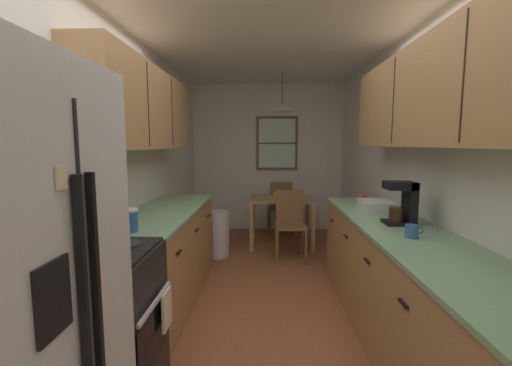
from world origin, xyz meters
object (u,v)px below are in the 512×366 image
object	(u,v)px
dining_chair_near	(290,221)
microwave_over_range	(65,124)
mug_spare	(412,231)
dining_table	(281,206)
storage_canister	(129,220)
dining_chair_far	(280,205)
stove_range	(98,327)
mug_by_coffeemaker	(362,200)
trash_bin	(216,234)
coffee_maker	(403,202)
table_serving_bowl	(280,195)
dish_rack	(377,206)

from	to	relation	value
dining_chair_near	microwave_over_range	bearing A→B (deg)	-118.52
dining_chair_near	mug_spare	size ratio (longest dim) A/B	7.35
dining_table	storage_canister	world-z (taller)	storage_canister
microwave_over_range	dining_chair_far	distance (m)	4.11
microwave_over_range	mug_spare	distance (m)	2.21
stove_range	dining_chair_near	size ratio (longest dim) A/B	1.22
dining_table	mug_by_coffeemaker	xyz separation A→B (m)	(0.75, -1.54, 0.35)
microwave_over_range	dining_table	world-z (taller)	microwave_over_range
dining_table	trash_bin	bearing A→B (deg)	-149.61
dining_table	microwave_over_range	bearing A→B (deg)	-112.58
storage_canister	mug_by_coffeemaker	distance (m)	2.24
trash_bin	coffee_maker	distance (m)	2.64
stove_range	trash_bin	world-z (taller)	stove_range
dining_table	storage_canister	size ratio (longest dim) A/B	5.64
dining_chair_far	coffee_maker	distance (m)	3.09
coffee_maker	mug_by_coffeemaker	size ratio (longest dim) A/B	2.96
coffee_maker	table_serving_bowl	xyz separation A→B (m)	(-0.85, 2.44, -0.32)
dining_chair_far	mug_spare	bearing A→B (deg)	-77.42
trash_bin	storage_canister	world-z (taller)	storage_canister
table_serving_bowl	microwave_over_range	bearing A→B (deg)	-111.84
dining_chair_far	dining_table	bearing A→B (deg)	-91.14
dish_rack	stove_range	bearing A→B (deg)	-147.04
dining_chair_near	trash_bin	bearing A→B (deg)	177.78
mug_spare	table_serving_bowl	xyz separation A→B (m)	(-0.76, 2.81, -0.19)
microwave_over_range	trash_bin	distance (m)	2.97
coffee_maker	storage_canister	bearing A→B (deg)	-171.95
trash_bin	coffee_maker	world-z (taller)	coffee_maker
storage_canister	mug_by_coffeemaker	size ratio (longest dim) A/B	1.46
storage_canister	mug_spare	xyz separation A→B (m)	(1.95, -0.09, -0.04)
table_serving_bowl	mug_by_coffeemaker	bearing A→B (deg)	-64.73
microwave_over_range	mug_spare	world-z (taller)	microwave_over_range
dining_chair_near	mug_spare	world-z (taller)	mug_spare
microwave_over_range	table_serving_bowl	world-z (taller)	microwave_over_range
stove_range	dish_rack	distance (m)	2.43
dining_table	dish_rack	bearing A→B (deg)	-66.71
storage_canister	dish_rack	bearing A→B (deg)	21.41
dining_chair_far	trash_bin	bearing A→B (deg)	-129.79
stove_range	trash_bin	size ratio (longest dim) A/B	1.80
microwave_over_range	trash_bin	bearing A→B (deg)	81.16
stove_range	coffee_maker	world-z (taller)	coffee_maker
dining_chair_near	storage_canister	distance (m)	2.49
trash_bin	dish_rack	xyz separation A→B (m)	(1.70, -1.33, 0.64)
microwave_over_range	storage_canister	xyz separation A→B (m)	(0.11, 0.51, -0.65)
dining_chair_far	mug_by_coffeemaker	xyz separation A→B (m)	(0.74, -2.11, 0.45)
mug_spare	dining_chair_near	bearing A→B (deg)	106.82
dining_table	dining_chair_far	world-z (taller)	dining_chair_far
dining_chair_near	coffee_maker	bearing A→B (deg)	-67.40
coffee_maker	dish_rack	xyz separation A→B (m)	(-0.04, 0.50, -0.12)
trash_bin	storage_canister	bearing A→B (deg)	-98.08
microwave_over_range	dining_chair_near	distance (m)	3.15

